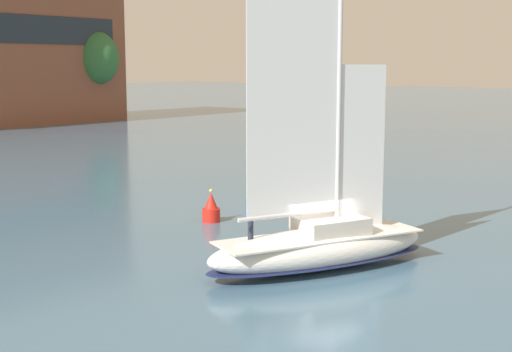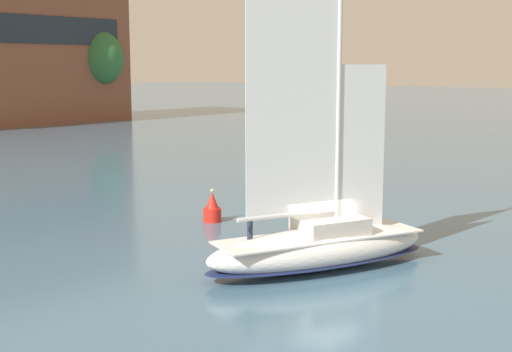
% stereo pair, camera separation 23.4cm
% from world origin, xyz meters
% --- Properties ---
extents(ground_plane, '(400.00, 400.00, 0.00)m').
position_xyz_m(ground_plane, '(0.00, 0.00, 0.00)').
color(ground_plane, '#42667F').
extents(tree_shore_left, '(5.66, 5.66, 11.65)m').
position_xyz_m(tree_shore_left, '(39.07, 61.12, 8.15)').
color(tree_shore_left, brown).
rests_on(tree_shore_left, ground).
extents(sailboat_main, '(9.31, 5.96, 12.45)m').
position_xyz_m(sailboat_main, '(0.01, -0.00, 1.00)').
color(sailboat_main, white).
rests_on(sailboat_main, ground).
extents(channel_buoy, '(0.85, 0.85, 1.58)m').
position_xyz_m(channel_buoy, '(3.30, 8.40, 0.61)').
color(channel_buoy, red).
rests_on(channel_buoy, ground).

